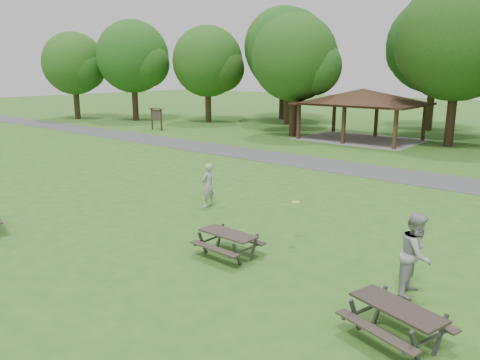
% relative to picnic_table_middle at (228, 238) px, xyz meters
% --- Properties ---
extents(ground, '(160.00, 160.00, 0.00)m').
position_rel_picnic_table_middle_xyz_m(ground, '(-3.19, -0.84, -0.54)').
color(ground, '#30641C').
rests_on(ground, ground).
extents(asphalt_path, '(120.00, 3.20, 0.02)m').
position_rel_picnic_table_middle_xyz_m(asphalt_path, '(-3.19, 13.16, -0.53)').
color(asphalt_path, '#444446').
rests_on(asphalt_path, ground).
extents(pavilion, '(8.60, 7.01, 3.76)m').
position_rel_picnic_table_middle_xyz_m(pavilion, '(-7.19, 23.16, 2.52)').
color(pavilion, '#372114').
rests_on(pavilion, ground).
extents(notice_board, '(1.60, 0.30, 1.88)m').
position_rel_picnic_table_middle_xyz_m(notice_board, '(-23.19, 17.16, 0.77)').
color(notice_board, '#381E14').
rests_on(notice_board, ground).
extents(tree_row_a, '(7.56, 7.20, 9.97)m').
position_rel_picnic_table_middle_xyz_m(tree_row_a, '(-31.10, 21.18, 5.62)').
color(tree_row_a, '#311D15').
rests_on(tree_row_a, ground).
extents(tree_row_b, '(7.14, 6.80, 9.28)m').
position_rel_picnic_table_middle_xyz_m(tree_row_b, '(-24.11, 24.68, 5.13)').
color(tree_row_b, '#322316').
rests_on(tree_row_b, ground).
extents(tree_row_c, '(8.19, 7.80, 10.67)m').
position_rel_picnic_table_middle_xyz_m(tree_row_c, '(-17.10, 28.18, 6.00)').
color(tree_row_c, '#322216').
rests_on(tree_row_c, ground).
extents(tree_row_d, '(6.93, 6.60, 9.27)m').
position_rel_picnic_table_middle_xyz_m(tree_row_d, '(-12.11, 21.68, 5.23)').
color(tree_row_d, black).
rests_on(tree_row_d, ground).
extents(tree_row_e, '(8.40, 8.00, 11.02)m').
position_rel_picnic_table_middle_xyz_m(tree_row_e, '(-1.09, 24.18, 6.24)').
color(tree_row_e, black).
rests_on(tree_row_e, ground).
extents(tree_deep_a, '(8.40, 8.00, 11.38)m').
position_rel_picnic_table_middle_xyz_m(tree_deep_a, '(-20.09, 31.68, 6.59)').
color(tree_deep_a, black).
rests_on(tree_deep_a, ground).
extents(tree_deep_b, '(8.40, 8.00, 11.13)m').
position_rel_picnic_table_middle_xyz_m(tree_deep_b, '(-5.09, 32.18, 6.35)').
color(tree_deep_b, '#312316').
rests_on(tree_deep_b, ground).
extents(tree_flank_left, '(6.72, 6.40, 8.93)m').
position_rel_picnic_table_middle_xyz_m(tree_flank_left, '(-37.11, 18.18, 4.99)').
color(tree_flank_left, '#2F2215').
rests_on(tree_flank_left, ground).
extents(picnic_table_middle, '(1.72, 1.40, 0.73)m').
position_rel_picnic_table_middle_xyz_m(picnic_table_middle, '(0.00, 0.00, 0.00)').
color(picnic_table_middle, '#302722').
rests_on(picnic_table_middle, ground).
extents(picnic_table_far, '(2.12, 1.87, 0.78)m').
position_rel_picnic_table_middle_xyz_m(picnic_table_far, '(5.24, -1.11, 0.03)').
color(picnic_table_far, black).
rests_on(picnic_table_far, ground).
extents(frisbee_in_flight, '(0.32, 0.32, 0.02)m').
position_rel_picnic_table_middle_xyz_m(frisbee_in_flight, '(0.87, 2.06, 0.76)').
color(frisbee_in_flight, yellow).
rests_on(frisbee_in_flight, ground).
extents(frisbee_thrower, '(0.43, 0.63, 1.68)m').
position_rel_picnic_table_middle_xyz_m(frisbee_thrower, '(-3.82, 3.21, 0.30)').
color(frisbee_thrower, '#A9A9AC').
rests_on(frisbee_thrower, ground).
extents(frisbee_catcher, '(0.83, 1.02, 1.96)m').
position_rel_picnic_table_middle_xyz_m(frisbee_catcher, '(4.78, 1.11, 0.44)').
color(frisbee_catcher, '#A3A4A6').
rests_on(frisbee_catcher, ground).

